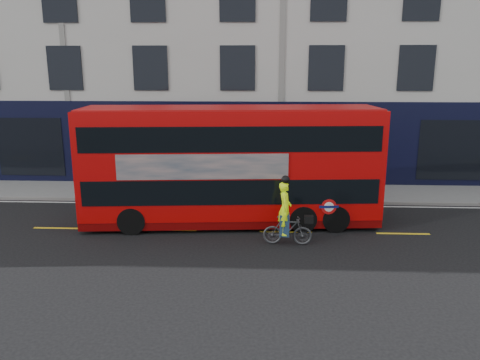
{
  "coord_description": "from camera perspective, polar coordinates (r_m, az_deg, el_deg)",
  "views": [
    {
      "loc": [
        -0.86,
        -13.83,
        5.53
      ],
      "look_at": [
        -1.57,
        1.27,
        1.88
      ],
      "focal_mm": 35.0,
      "sensor_mm": 36.0,
      "label": 1
    }
  ],
  "objects": [
    {
      "name": "kerb",
      "position": [
        19.63,
        5.11,
        -2.66
      ],
      "size": [
        60.0,
        0.12,
        0.13
      ],
      "primitive_type": "cube",
      "color": "slate",
      "rests_on": "ground"
    },
    {
      "name": "building_terrace",
      "position": [
        26.86,
        4.75,
        17.71
      ],
      "size": [
        50.0,
        10.07,
        15.0
      ],
      "color": "#B5B2AB",
      "rests_on": "ground"
    },
    {
      "name": "cyclist",
      "position": [
        14.96,
        5.7,
        -5.03
      ],
      "size": [
        1.6,
        0.64,
        2.27
      ],
      "rotation": [
        0.0,
        0.0,
        -0.04
      ],
      "color": "#3F4144",
      "rests_on": "ground"
    },
    {
      "name": "road_edge_line",
      "position": [
        19.36,
        5.14,
        -3.08
      ],
      "size": [
        58.0,
        0.1,
        0.01
      ],
      "primitive_type": "cube",
      "color": "silver",
      "rests_on": "ground"
    },
    {
      "name": "bus",
      "position": [
        16.59,
        -0.99,
        1.82
      ],
      "size": [
        10.58,
        3.21,
        4.2
      ],
      "rotation": [
        0.0,
        0.0,
        0.08
      ],
      "color": "#B80707",
      "rests_on": "ground"
    },
    {
      "name": "pavement",
      "position": [
        21.07,
        4.95,
        -1.54
      ],
      "size": [
        60.0,
        3.0,
        0.12
      ],
      "primitive_type": "cube",
      "color": "gray",
      "rests_on": "ground"
    },
    {
      "name": "lane_dashes",
      "position": [
        16.32,
        5.59,
        -6.3
      ],
      "size": [
        58.0,
        0.12,
        0.01
      ],
      "primitive_type": null,
      "color": "yellow",
      "rests_on": "ground"
    },
    {
      "name": "ground",
      "position": [
        14.92,
        5.87,
        -8.27
      ],
      "size": [
        120.0,
        120.0,
        0.0
      ],
      "primitive_type": "plane",
      "color": "black",
      "rests_on": "ground"
    }
  ]
}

